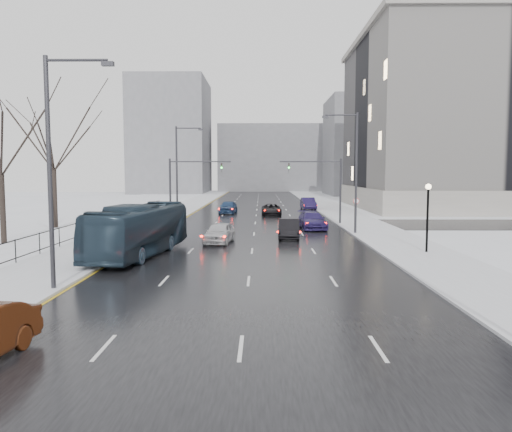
{
  "coord_description": "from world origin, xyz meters",
  "views": [
    {
      "loc": [
        0.59,
        -1.13,
        5.15
      ],
      "look_at": [
        0.28,
        29.05,
        2.5
      ],
      "focal_mm": 35.0,
      "sensor_mm": 36.0,
      "label": 1
    }
  ],
  "objects_px": {
    "mast_signal_right": "(330,183)",
    "streetlight_r_mid": "(353,167)",
    "sedan_right_distant": "(308,204)",
    "tree_park_d": "(4,245)",
    "streetlight_l_near": "(55,161)",
    "sedan_right_near": "(289,229)",
    "lamppost_r_mid": "(428,208)",
    "mast_signal_left": "(181,183)",
    "no_uturn_sign": "(356,204)",
    "bus": "(140,230)",
    "sedan_center_near": "(219,233)",
    "sedan_right_far": "(312,220)",
    "sedan_center_far": "(228,207)",
    "sedan_right_cross": "(271,210)",
    "tree_park_e": "(56,229)",
    "streetlight_l_far": "(179,168)"
  },
  "relations": [
    {
      "from": "lamppost_r_mid",
      "to": "tree_park_d",
      "type": "bearing_deg",
      "value": 172.09
    },
    {
      "from": "no_uturn_sign",
      "to": "sedan_right_cross",
      "type": "bearing_deg",
      "value": 118.09
    },
    {
      "from": "mast_signal_left",
      "to": "sedan_center_near",
      "type": "bearing_deg",
      "value": -69.89
    },
    {
      "from": "lamppost_r_mid",
      "to": "sedan_right_distant",
      "type": "bearing_deg",
      "value": 96.01
    },
    {
      "from": "streetlight_l_near",
      "to": "streetlight_r_mid",
      "type": "bearing_deg",
      "value": 50.76
    },
    {
      "from": "sedan_right_near",
      "to": "sedan_center_far",
      "type": "bearing_deg",
      "value": 108.98
    },
    {
      "from": "streetlight_l_near",
      "to": "sedan_center_near",
      "type": "height_order",
      "value": "streetlight_l_near"
    },
    {
      "from": "mast_signal_left",
      "to": "no_uturn_sign",
      "type": "xyz_separation_m",
      "value": [
        16.53,
        -4.0,
        -1.81
      ]
    },
    {
      "from": "lamppost_r_mid",
      "to": "no_uturn_sign",
      "type": "height_order",
      "value": "lamppost_r_mid"
    },
    {
      "from": "no_uturn_sign",
      "to": "streetlight_l_near",
      "type": "bearing_deg",
      "value": -125.89
    },
    {
      "from": "sedan_right_far",
      "to": "sedan_center_far",
      "type": "height_order",
      "value": "sedan_center_far"
    },
    {
      "from": "mast_signal_left",
      "to": "sedan_center_near",
      "type": "height_order",
      "value": "mast_signal_left"
    },
    {
      "from": "streetlight_l_near",
      "to": "sedan_right_far",
      "type": "height_order",
      "value": "streetlight_l_near"
    },
    {
      "from": "streetlight_l_near",
      "to": "sedan_right_distant",
      "type": "xyz_separation_m",
      "value": [
        15.24,
        47.34,
        -4.76
      ]
    },
    {
      "from": "streetlight_r_mid",
      "to": "sedan_center_far",
      "type": "height_order",
      "value": "streetlight_r_mid"
    },
    {
      "from": "mast_signal_right",
      "to": "streetlight_r_mid",
      "type": "bearing_deg",
      "value": -84.0
    },
    {
      "from": "sedan_right_cross",
      "to": "sedan_right_far",
      "type": "height_order",
      "value": "sedan_right_far"
    },
    {
      "from": "tree_park_d",
      "to": "tree_park_e",
      "type": "bearing_deg",
      "value": 92.29
    },
    {
      "from": "streetlight_r_mid",
      "to": "mast_signal_left",
      "type": "xyz_separation_m",
      "value": [
        -15.49,
        8.0,
        -1.51
      ]
    },
    {
      "from": "tree_park_d",
      "to": "sedan_center_far",
      "type": "distance_m",
      "value": 30.05
    },
    {
      "from": "mast_signal_left",
      "to": "bus",
      "type": "xyz_separation_m",
      "value": [
        0.45,
        -18.78,
        -2.48
      ]
    },
    {
      "from": "streetlight_l_near",
      "to": "sedan_right_near",
      "type": "relative_size",
      "value": 2.2
    },
    {
      "from": "sedan_right_near",
      "to": "sedan_right_cross",
      "type": "bearing_deg",
      "value": 96.51
    },
    {
      "from": "no_uturn_sign",
      "to": "sedan_right_near",
      "type": "relative_size",
      "value": 0.6
    },
    {
      "from": "tree_park_d",
      "to": "sedan_right_distant",
      "type": "bearing_deg",
      "value": 53.28
    },
    {
      "from": "no_uturn_sign",
      "to": "bus",
      "type": "xyz_separation_m",
      "value": [
        -16.07,
        -14.78,
        -0.68
      ]
    },
    {
      "from": "streetlight_l_near",
      "to": "bus",
      "type": "xyz_separation_m",
      "value": [
        1.29,
        9.22,
        -3.99
      ]
    },
    {
      "from": "streetlight_l_far",
      "to": "mast_signal_left",
      "type": "height_order",
      "value": "streetlight_l_far"
    },
    {
      "from": "tree_park_d",
      "to": "no_uturn_sign",
      "type": "bearing_deg",
      "value": 20.32
    },
    {
      "from": "sedan_center_near",
      "to": "sedan_right_distant",
      "type": "bearing_deg",
      "value": 81.09
    },
    {
      "from": "lamppost_r_mid",
      "to": "sedan_center_far",
      "type": "bearing_deg",
      "value": 115.49
    },
    {
      "from": "sedan_right_near",
      "to": "sedan_right_cross",
      "type": "distance_m",
      "value": 20.61
    },
    {
      "from": "lamppost_r_mid",
      "to": "mast_signal_right",
      "type": "bearing_deg",
      "value": 101.54
    },
    {
      "from": "mast_signal_right",
      "to": "sedan_right_distant",
      "type": "xyz_separation_m",
      "value": [
        -0.26,
        19.34,
        -3.25
      ]
    },
    {
      "from": "bus",
      "to": "streetlight_l_near",
      "type": "bearing_deg",
      "value": -90.2
    },
    {
      "from": "no_uturn_sign",
      "to": "sedan_center_far",
      "type": "distance_m",
      "value": 20.81
    },
    {
      "from": "streetlight_r_mid",
      "to": "sedan_right_distant",
      "type": "distance_m",
      "value": 27.77
    },
    {
      "from": "streetlight_l_far",
      "to": "sedan_right_far",
      "type": "height_order",
      "value": "streetlight_l_far"
    },
    {
      "from": "lamppost_r_mid",
      "to": "mast_signal_left",
      "type": "bearing_deg",
      "value": 135.52
    },
    {
      "from": "bus",
      "to": "sedan_center_far",
      "type": "bearing_deg",
      "value": 91.62
    },
    {
      "from": "sedan_right_cross",
      "to": "streetlight_l_near",
      "type": "bearing_deg",
      "value": -105.49
    },
    {
      "from": "lamppost_r_mid",
      "to": "no_uturn_sign",
      "type": "bearing_deg",
      "value": 97.33
    },
    {
      "from": "mast_signal_right",
      "to": "sedan_right_near",
      "type": "distance_m",
      "value": 12.11
    },
    {
      "from": "tree_park_d",
      "to": "tree_park_e",
      "type": "distance_m",
      "value": 10.01
    },
    {
      "from": "streetlight_l_near",
      "to": "sedan_right_distant",
      "type": "height_order",
      "value": "streetlight_l_near"
    },
    {
      "from": "streetlight_r_mid",
      "to": "sedan_right_far",
      "type": "relative_size",
      "value": 1.88
    },
    {
      "from": "mast_signal_left",
      "to": "mast_signal_right",
      "type": "bearing_deg",
      "value": 0.0
    },
    {
      "from": "streetlight_l_near",
      "to": "sedan_right_cross",
      "type": "bearing_deg",
      "value": 75.25
    },
    {
      "from": "mast_signal_right",
      "to": "mast_signal_left",
      "type": "height_order",
      "value": "same"
    },
    {
      "from": "lamppost_r_mid",
      "to": "sedan_center_far",
      "type": "xyz_separation_m",
      "value": [
        -14.5,
        30.42,
        -2.09
      ]
    }
  ]
}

